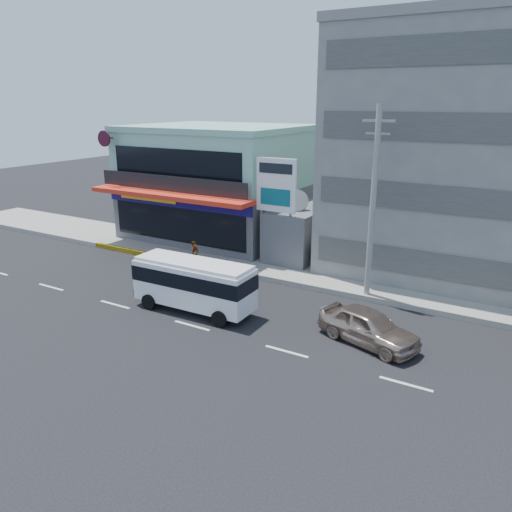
% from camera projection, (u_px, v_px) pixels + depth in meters
% --- Properties ---
extents(ground, '(120.00, 120.00, 0.00)m').
position_uv_depth(ground, '(192.00, 326.00, 23.47)').
color(ground, black).
rests_on(ground, ground).
extents(sidewalk, '(70.00, 5.00, 0.30)m').
position_uv_depth(sidewalk, '(361.00, 281.00, 28.83)').
color(sidewalk, gray).
rests_on(sidewalk, ground).
extents(shop_building, '(12.40, 11.70, 8.00)m').
position_uv_depth(shop_building, '(218.00, 185.00, 37.61)').
color(shop_building, '#414145').
rests_on(shop_building, ground).
extents(concrete_building, '(16.00, 12.00, 14.00)m').
position_uv_depth(concrete_building, '(483.00, 157.00, 28.89)').
color(concrete_building, gray).
rests_on(concrete_building, ground).
extents(gap_structure, '(3.00, 6.00, 3.50)m').
position_uv_depth(gap_structure, '(302.00, 233.00, 32.82)').
color(gap_structure, '#414145').
rests_on(gap_structure, ground).
extents(satellite_dish, '(1.50, 1.50, 0.15)m').
position_uv_depth(satellite_dish, '(296.00, 209.00, 31.45)').
color(satellite_dish, slate).
rests_on(satellite_dish, gap_structure).
extents(billboard, '(2.60, 0.18, 6.90)m').
position_uv_depth(billboard, '(276.00, 191.00, 29.81)').
color(billboard, gray).
rests_on(billboard, ground).
extents(utility_pole_near, '(1.60, 0.30, 10.00)m').
position_uv_depth(utility_pole_near, '(373.00, 204.00, 25.12)').
color(utility_pole_near, '#999993').
rests_on(utility_pole_near, ground).
extents(minibus, '(6.29, 2.30, 2.61)m').
position_uv_depth(minibus, '(194.00, 281.00, 24.70)').
color(minibus, white).
rests_on(minibus, ground).
extents(sedan, '(4.94, 3.15, 1.57)m').
position_uv_depth(sedan, '(368.00, 327.00, 21.57)').
color(sedan, '#BDA591').
rests_on(sedan, ground).
extents(motorcycle_rider, '(1.73, 0.64, 2.20)m').
position_uv_depth(motorcycle_rider, '(195.00, 265.00, 29.79)').
color(motorcycle_rider, '#5A0C16').
rests_on(motorcycle_rider, ground).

